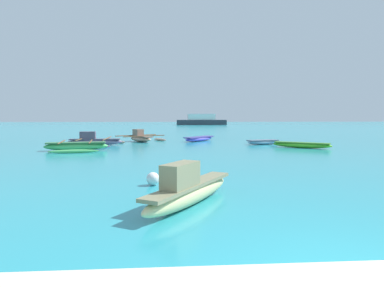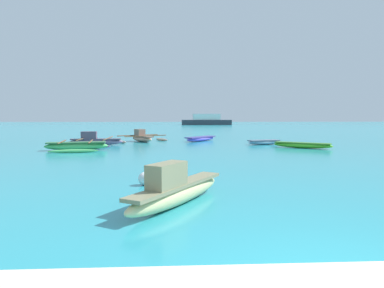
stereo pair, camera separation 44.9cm
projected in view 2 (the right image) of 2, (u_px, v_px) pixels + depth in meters
name	position (u px, v px, depth m)	size (l,w,h in m)	color
moored_boat_0	(142.00, 138.00, 27.43)	(4.24, 3.70, 1.00)	tan
moored_boat_1	(302.00, 145.00, 21.98)	(3.41, 2.64, 0.36)	#60D02E
moored_boat_2	(201.00, 139.00, 28.11)	(2.93, 3.28, 0.37)	#6657E6
moored_boat_3	(95.00, 141.00, 24.14)	(3.78, 4.66, 0.97)	gray
moored_boat_4	(176.00, 190.00, 7.87)	(2.46, 3.59, 1.03)	beige
moored_boat_5	(76.00, 146.00, 20.57)	(3.76, 3.56, 0.55)	#54BF67
moored_boat_6	(264.00, 142.00, 24.73)	(2.63, 1.50, 0.33)	#8DADCF
mooring_buoy_0	(145.00, 179.00, 10.16)	(0.39, 0.39, 0.39)	white
distant_ferry	(207.00, 120.00, 81.11)	(11.72, 2.58, 2.58)	#2D333D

